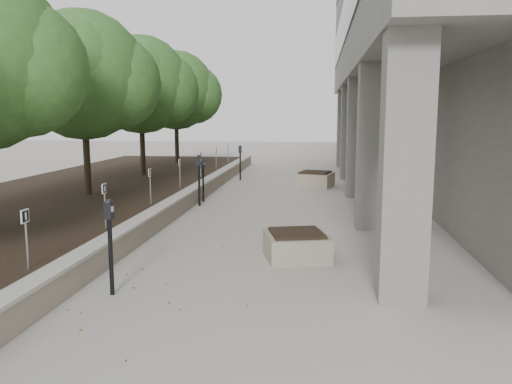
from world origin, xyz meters
The scene contains 20 objects.
ground centered at (0.00, 0.00, 0.00)m, with size 90.00×90.00×0.00m, color #A19C94.
retaining_wall centered at (-1.82, 9.00, 0.25)m, with size 0.39×26.00×0.50m, color gray, non-canonical shape.
planting_bed centered at (-5.50, 9.00, 0.20)m, with size 7.00×26.00×0.40m, color black.
crabapple_tree_3 centered at (-4.80, 8.00, 3.12)m, with size 4.60×4.00×5.44m, color #2B5C23, non-canonical shape.
crabapple_tree_4 centered at (-4.80, 13.00, 3.12)m, with size 4.60×4.00×5.44m, color #2B5C23, non-canonical shape.
crabapple_tree_5 centered at (-4.80, 18.00, 3.12)m, with size 4.60×4.00×5.44m, color #2B5C23, non-canonical shape.
parking_sign_2 centered at (-2.35, 0.50, 0.88)m, with size 0.04×0.22×0.96m, color black, non-canonical shape.
parking_sign_3 centered at (-2.35, 3.50, 0.88)m, with size 0.04×0.22×0.96m, color black, non-canonical shape.
parking_sign_4 centered at (-2.35, 6.50, 0.88)m, with size 0.04×0.22×0.96m, color black, non-canonical shape.
parking_sign_5 centered at (-2.35, 9.50, 0.88)m, with size 0.04×0.22×0.96m, color black, non-canonical shape.
parking_sign_6 centered at (-2.35, 12.50, 0.88)m, with size 0.04×0.22×0.96m, color black, non-canonical shape.
parking_sign_7 centered at (-2.35, 15.50, 0.88)m, with size 0.04×0.22×0.96m, color black, non-canonical shape.
parking_sign_8 centered at (-2.35, 18.50, 0.88)m, with size 0.04×0.22×0.96m, color black, non-canonical shape.
parking_meter_2 centered at (-1.05, 0.63, 0.76)m, with size 0.15×0.11×1.53m, color black, non-canonical shape.
parking_meter_3 centered at (-1.49, 8.55, 0.79)m, with size 0.16×0.11×1.58m, color black, non-canonical shape.
parking_meter_4 centered at (-1.55, 9.36, 0.68)m, with size 0.14×0.10×1.37m, color black, non-canonical shape.
parking_meter_5 centered at (-1.17, 14.79, 0.74)m, with size 0.15×0.11×1.49m, color black, non-canonical shape.
planter_front centered at (1.73, 3.02, 0.27)m, with size 1.17×1.17×0.55m, color gray, non-canonical shape.
planter_back centered at (1.99, 13.24, 0.30)m, with size 1.28×1.28×0.60m, color gray, non-canonical shape.
berry_scatter centered at (-0.10, 5.00, 0.01)m, with size 3.30×14.10×0.02m, color maroon, non-canonical shape.
Camera 1 is at (2.14, -6.87, 2.82)m, focal length 36.50 mm.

